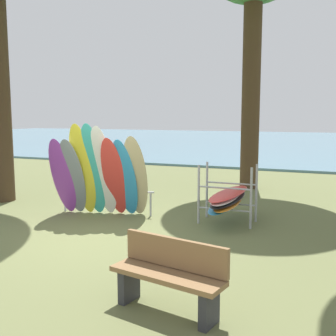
# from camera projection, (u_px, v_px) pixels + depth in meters

# --- Properties ---
(ground_plane) EXTENTS (80.00, 80.00, 0.00)m
(ground_plane) POSITION_uv_depth(u_px,v_px,m) (96.00, 235.00, 7.86)
(ground_plane) COLOR #60663D
(lake_water) EXTENTS (80.00, 36.00, 0.10)m
(lake_water) POSITION_uv_depth(u_px,v_px,m) (280.00, 142.00, 33.89)
(lake_water) COLOR slate
(lake_water) RESTS_ON ground
(leaning_board_pile) EXTENTS (2.32, 1.30, 2.12)m
(leaning_board_pile) POSITION_uv_depth(u_px,v_px,m) (99.00, 175.00, 9.14)
(leaning_board_pile) COLOR purple
(leaning_board_pile) RESTS_ON ground
(board_storage_rack) EXTENTS (1.15, 2.13, 1.25)m
(board_storage_rack) POSITION_uv_depth(u_px,v_px,m) (228.00, 199.00, 8.71)
(board_storage_rack) COLOR #9EA0A5
(board_storage_rack) RESTS_ON ground
(park_bench) EXTENTS (1.45, 0.69, 0.85)m
(park_bench) POSITION_uv_depth(u_px,v_px,m) (169.00, 274.00, 4.79)
(park_bench) COLOR #2D2D33
(park_bench) RESTS_ON ground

